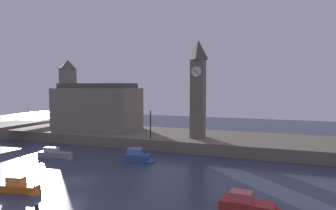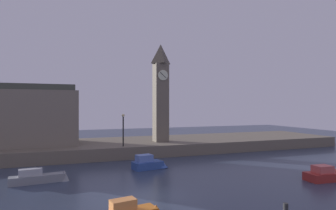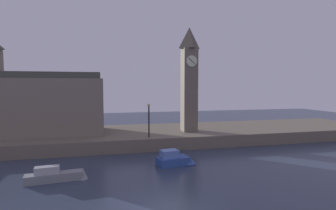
{
  "view_description": "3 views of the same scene",
  "coord_description": "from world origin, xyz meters",
  "px_view_note": "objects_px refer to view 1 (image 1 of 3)",
  "views": [
    {
      "loc": [
        17.59,
        -21.76,
        8.68
      ],
      "look_at": [
        4.13,
        14.33,
        6.23
      ],
      "focal_mm": 31.58,
      "sensor_mm": 36.0,
      "label": 1
    },
    {
      "loc": [
        -5.75,
        -19.64,
        6.48
      ],
      "look_at": [
        7.23,
        15.55,
        6.57
      ],
      "focal_mm": 30.69,
      "sensor_mm": 36.0,
      "label": 2
    },
    {
      "loc": [
        -3.87,
        -15.4,
        7.5
      ],
      "look_at": [
        3.76,
        16.14,
        5.17
      ],
      "focal_mm": 28.65,
      "sensor_mm": 36.0,
      "label": 3
    }
  ],
  "objects_px": {
    "parliament_hall": "(95,106)",
    "boat_dinghy_red": "(254,205)",
    "clock_tower": "(198,87)",
    "streetlamp": "(150,121)",
    "boat_patrol_orange": "(22,187)",
    "boat_cruiser_grey": "(58,154)",
    "boat_tour_blue": "(140,157)"
  },
  "relations": [
    {
      "from": "parliament_hall",
      "to": "boat_patrol_orange",
      "type": "bearing_deg",
      "value": -68.81
    },
    {
      "from": "parliament_hall",
      "to": "boat_dinghy_red",
      "type": "relative_size",
      "value": 3.11
    },
    {
      "from": "streetlamp",
      "to": "boat_cruiser_grey",
      "type": "xyz_separation_m",
      "value": [
        -8.61,
        -8.46,
        -3.54
      ]
    },
    {
      "from": "boat_tour_blue",
      "to": "boat_cruiser_grey",
      "type": "bearing_deg",
      "value": -168.92
    },
    {
      "from": "clock_tower",
      "to": "streetlamp",
      "type": "distance_m",
      "value": 8.05
    },
    {
      "from": "parliament_hall",
      "to": "streetlamp",
      "type": "xyz_separation_m",
      "value": [
        12.46,
        -5.15,
        -1.36
      ]
    },
    {
      "from": "parliament_hall",
      "to": "boat_cruiser_grey",
      "type": "height_order",
      "value": "parliament_hall"
    },
    {
      "from": "boat_dinghy_red",
      "to": "boat_patrol_orange",
      "type": "relative_size",
      "value": 1.19
    },
    {
      "from": "clock_tower",
      "to": "boat_patrol_orange",
      "type": "height_order",
      "value": "clock_tower"
    },
    {
      "from": "boat_tour_blue",
      "to": "boat_dinghy_red",
      "type": "bearing_deg",
      "value": -35.93
    },
    {
      "from": "streetlamp",
      "to": "boat_patrol_orange",
      "type": "height_order",
      "value": "streetlamp"
    },
    {
      "from": "streetlamp",
      "to": "boat_cruiser_grey",
      "type": "bearing_deg",
      "value": -135.49
    },
    {
      "from": "streetlamp",
      "to": "boat_tour_blue",
      "type": "relative_size",
      "value": 1.01
    },
    {
      "from": "streetlamp",
      "to": "boat_tour_blue",
      "type": "bearing_deg",
      "value": -76.91
    },
    {
      "from": "boat_dinghy_red",
      "to": "streetlamp",
      "type": "bearing_deg",
      "value": 132.65
    },
    {
      "from": "clock_tower",
      "to": "boat_tour_blue",
      "type": "relative_size",
      "value": 3.44
    },
    {
      "from": "parliament_hall",
      "to": "streetlamp",
      "type": "bearing_deg",
      "value": -22.47
    },
    {
      "from": "boat_patrol_orange",
      "to": "boat_tour_blue",
      "type": "bearing_deg",
      "value": 69.44
    },
    {
      "from": "clock_tower",
      "to": "boat_tour_blue",
      "type": "distance_m",
      "value": 13.2
    },
    {
      "from": "parliament_hall",
      "to": "boat_dinghy_red",
      "type": "bearing_deg",
      "value": -37.95
    },
    {
      "from": "clock_tower",
      "to": "boat_tour_blue",
      "type": "xyz_separation_m",
      "value": [
        -4.39,
        -9.56,
        -7.98
      ]
    },
    {
      "from": "clock_tower",
      "to": "boat_cruiser_grey",
      "type": "distance_m",
      "value": 20.22
    },
    {
      "from": "clock_tower",
      "to": "parliament_hall",
      "type": "height_order",
      "value": "clock_tower"
    },
    {
      "from": "parliament_hall",
      "to": "boat_cruiser_grey",
      "type": "bearing_deg",
      "value": -74.22
    },
    {
      "from": "streetlamp",
      "to": "boat_dinghy_red",
      "type": "bearing_deg",
      "value": -47.35
    },
    {
      "from": "boat_tour_blue",
      "to": "boat_cruiser_grey",
      "type": "height_order",
      "value": "boat_tour_blue"
    },
    {
      "from": "streetlamp",
      "to": "boat_cruiser_grey",
      "type": "height_order",
      "value": "streetlamp"
    },
    {
      "from": "boat_dinghy_red",
      "to": "boat_tour_blue",
      "type": "bearing_deg",
      "value": 144.07
    },
    {
      "from": "clock_tower",
      "to": "streetlamp",
      "type": "xyz_separation_m",
      "value": [
        -5.89,
        -3.07,
        -4.54
      ]
    },
    {
      "from": "streetlamp",
      "to": "boat_dinghy_red",
      "type": "relative_size",
      "value": 0.89
    },
    {
      "from": "clock_tower",
      "to": "streetlamp",
      "type": "height_order",
      "value": "clock_tower"
    },
    {
      "from": "clock_tower",
      "to": "boat_patrol_orange",
      "type": "distance_m",
      "value": 25.08
    }
  ]
}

